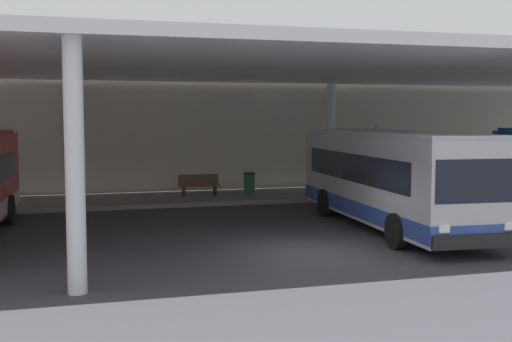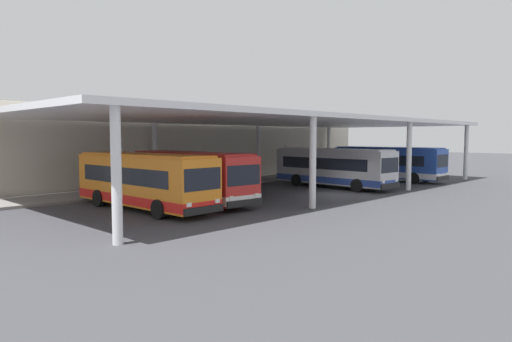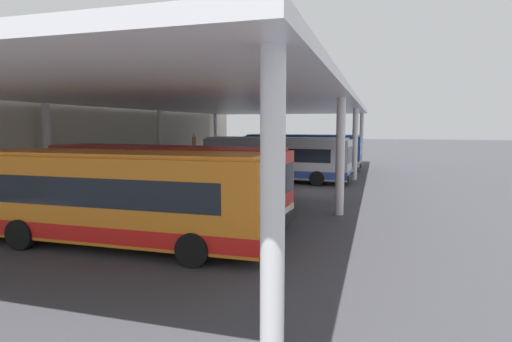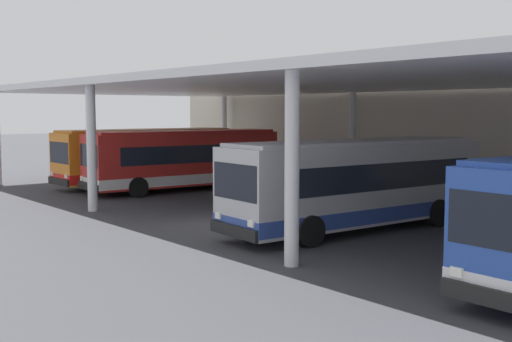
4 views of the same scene
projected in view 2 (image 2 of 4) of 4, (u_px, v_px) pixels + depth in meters
The scene contains 11 objects.
ground_plane at pixel (336, 195), 32.32m from camera, with size 200.00×200.00×0.00m, color #3D3D42.
platform_kerb at pixel (225, 182), 40.42m from camera, with size 42.00×4.50×0.18m, color gray.
station_building_facade at pixel (202, 146), 42.43m from camera, with size 48.00×1.60×6.49m, color beige.
canopy_shelter at pixel (278, 122), 35.72m from camera, with size 40.00×17.00×5.55m.
bus_nearest_bay at pixel (143, 180), 25.55m from camera, with size 2.81×10.56×3.17m.
bus_second_bay at pixel (190, 176), 28.22m from camera, with size 3.29×10.69×3.17m.
bus_middle_bay at pixel (333, 167), 36.88m from camera, with size 3.18×10.66×3.17m.
bus_far_bay at pixel (388, 163), 42.83m from camera, with size 2.82×10.56×3.17m.
bench_waiting at pixel (218, 176), 39.87m from camera, with size 1.80×0.45×0.92m.
trash_bin at pixel (238, 175), 41.37m from camera, with size 0.52×0.52×0.98m.
banner_sign at pixel (285, 159), 45.03m from camera, with size 0.70×0.12×3.20m.
Camera 2 is at (-27.13, -18.09, 4.08)m, focal length 31.77 mm.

